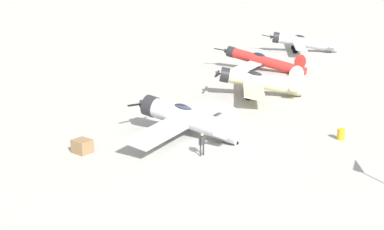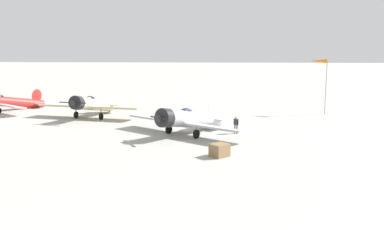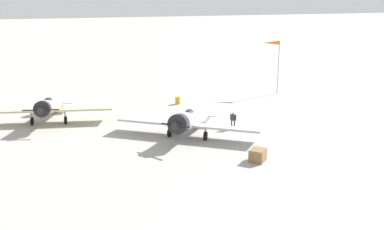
{
  "view_description": "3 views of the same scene",
  "coord_description": "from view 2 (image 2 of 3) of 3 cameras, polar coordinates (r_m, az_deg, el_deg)",
  "views": [
    {
      "loc": [
        38.07,
        -4.33,
        12.93
      ],
      "look_at": [
        -0.0,
        0.0,
        1.8
      ],
      "focal_mm": 47.77,
      "sensor_mm": 36.0,
      "label": 1
    },
    {
      "loc": [
        2.68,
        -38.11,
        8.08
      ],
      "look_at": [
        -0.0,
        0.0,
        1.8
      ],
      "focal_mm": 37.88,
      "sensor_mm": 36.0,
      "label": 2
    },
    {
      "loc": [
        -12.32,
        -37.93,
        12.71
      ],
      "look_at": [
        -0.0,
        0.0,
        1.8
      ],
      "focal_mm": 42.15,
      "sensor_mm": 36.0,
      "label": 3
    }
  ],
  "objects": [
    {
      "name": "ground_plane",
      "position": [
        39.05,
        0.0,
        -2.61
      ],
      "size": [
        400.0,
        400.0,
        0.0
      ],
      "primitive_type": "plane",
      "color": "#A8A59E"
    },
    {
      "name": "ground_crew_mechanic",
      "position": [
        39.03,
        6.21,
        -1.16
      ],
      "size": [
        0.46,
        0.52,
        1.67
      ],
      "rotation": [
        0.0,
        0.0,
        0.69
      ],
      "color": "#2D2D33",
      "rests_on": "ground_plane"
    },
    {
      "name": "airplane_far_line",
      "position": [
        58.04,
        -25.16,
        1.72
      ],
      "size": [
        10.71,
        11.17,
        3.26
      ],
      "rotation": [
        0.0,
        0.0,
        4.11
      ],
      "color": "red",
      "rests_on": "ground_plane"
    },
    {
      "name": "equipment_crate",
      "position": [
        30.78,
        3.89,
        -4.96
      ],
      "size": [
        1.67,
        1.67,
        0.98
      ],
      "rotation": [
        0.0,
        0.0,
        2.36
      ],
      "color": "olive",
      "rests_on": "ground_plane"
    },
    {
      "name": "airplane_foreground",
      "position": [
        38.39,
        -0.48,
        -0.62
      ],
      "size": [
        12.0,
        9.47,
        3.03
      ],
      "rotation": [
        0.0,
        0.0,
        4.1
      ],
      "color": "#B7BABF",
      "rests_on": "ground_plane"
    },
    {
      "name": "windsock_mast",
      "position": [
        52.57,
        17.47,
        6.93
      ],
      "size": [
        2.14,
        1.19,
        6.84
      ],
      "color": "gray",
      "rests_on": "ground_plane"
    },
    {
      "name": "fuel_drum",
      "position": [
        50.15,
        3.15,
        0.55
      ],
      "size": [
        0.62,
        0.62,
        0.87
      ],
      "color": "gold",
      "rests_on": "ground_plane"
    },
    {
      "name": "airplane_mid_apron",
      "position": [
        49.15,
        -13.88,
        1.43
      ],
      "size": [
        12.72,
        9.4,
        3.39
      ],
      "rotation": [
        0.0,
        0.0,
        4.52
      ],
      "color": "beige",
      "rests_on": "ground_plane"
    }
  ]
}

